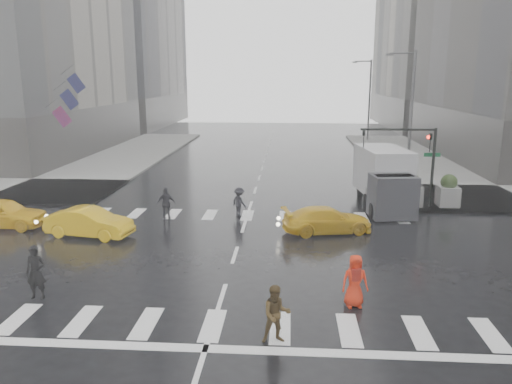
# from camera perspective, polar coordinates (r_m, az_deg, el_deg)

# --- Properties ---
(ground) EXTENTS (120.00, 120.00, 0.00)m
(ground) POSITION_cam_1_polar(r_m,az_deg,el_deg) (20.79, -2.42, -7.19)
(ground) COLOR black
(ground) RESTS_ON ground
(sidewalk_nw) EXTENTS (35.00, 35.00, 0.15)m
(sidewalk_nw) POSITION_cam_1_polar(r_m,az_deg,el_deg) (43.38, -26.19, 2.29)
(sidewalk_nw) COLOR slate
(sidewalk_nw) RESTS_ON ground
(building_ne_far) EXTENTS (26.05, 26.05, 36.00)m
(building_ne_far) POSITION_cam_1_polar(r_m,az_deg,el_deg) (80.51, 24.68, 18.44)
(building_ne_far) COLOR gray
(building_ne_far) RESTS_ON ground
(road_markings) EXTENTS (18.00, 48.00, 0.01)m
(road_markings) POSITION_cam_1_polar(r_m,az_deg,el_deg) (20.79, -2.42, -7.17)
(road_markings) COLOR silver
(road_markings) RESTS_ON ground
(traffic_signal_pole) EXTENTS (4.45, 0.42, 4.50)m
(traffic_signal_pole) POSITION_cam_1_polar(r_m,az_deg,el_deg) (28.50, 17.75, 4.44)
(traffic_signal_pole) COLOR black
(traffic_signal_pole) RESTS_ON ground
(street_lamp_near) EXTENTS (2.15, 0.22, 9.00)m
(street_lamp_near) POSITION_cam_1_polar(r_m,az_deg,el_deg) (38.43, 17.17, 9.17)
(street_lamp_near) COLOR #59595B
(street_lamp_near) RESTS_ON ground
(street_lamp_far) EXTENTS (2.15, 0.22, 9.00)m
(street_lamp_far) POSITION_cam_1_polar(r_m,az_deg,el_deg) (58.07, 12.72, 10.57)
(street_lamp_far) COLOR #59595B
(street_lamp_far) RESTS_ON ground
(planter_west) EXTENTS (1.10, 1.10, 1.80)m
(planter_west) POSITION_cam_1_polar(r_m,az_deg,el_deg) (28.67, 13.46, 0.21)
(planter_west) COLOR slate
(planter_west) RESTS_ON ground
(planter_mid) EXTENTS (1.10, 1.10, 1.80)m
(planter_mid) POSITION_cam_1_polar(r_m,az_deg,el_deg) (29.07, 17.34, 0.14)
(planter_mid) COLOR slate
(planter_mid) RESTS_ON ground
(planter_east) EXTENTS (1.10, 1.10, 1.80)m
(planter_east) POSITION_cam_1_polar(r_m,az_deg,el_deg) (29.61, 21.11, 0.08)
(planter_east) COLOR slate
(planter_east) RESTS_ON ground
(flag_cluster) EXTENTS (2.87, 3.06, 4.69)m
(flag_cluster) POSITION_cam_1_polar(r_m,az_deg,el_deg) (41.66, -20.93, 10.11)
(flag_cluster) COLOR #59595B
(flag_cluster) RESTS_ON ground
(pedestrian_black) EXTENTS (0.99, 1.00, 2.43)m
(pedestrian_black) POSITION_cam_1_polar(r_m,az_deg,el_deg) (17.90, -24.05, -6.43)
(pedestrian_black) COLOR black
(pedestrian_black) RESTS_ON ground
(pedestrian_brown) EXTENTS (0.91, 0.77, 1.66)m
(pedestrian_brown) POSITION_cam_1_polar(r_m,az_deg,el_deg) (14.10, 2.34, -13.78)
(pedestrian_brown) COLOR #463419
(pedestrian_brown) RESTS_ON ground
(pedestrian_orange) EXTENTS (0.91, 0.65, 1.72)m
(pedestrian_orange) POSITION_cam_1_polar(r_m,az_deg,el_deg) (16.38, 11.24, -9.92)
(pedestrian_orange) COLOR red
(pedestrian_orange) RESTS_ON ground
(pedestrian_far_a) EXTENTS (1.02, 0.67, 1.65)m
(pedestrian_far_a) POSITION_cam_1_polar(r_m,az_deg,el_deg) (25.97, -10.19, -1.33)
(pedestrian_far_a) COLOR black
(pedestrian_far_a) RESTS_ON ground
(pedestrian_far_b) EXTENTS (1.11, 1.09, 1.55)m
(pedestrian_far_b) POSITION_cam_1_polar(r_m,az_deg,el_deg) (26.12, -1.92, -1.15)
(pedestrian_far_b) COLOR black
(pedestrian_far_b) RESTS_ON ground
(taxi_front) EXTENTS (4.24, 1.80, 1.43)m
(taxi_front) POSITION_cam_1_polar(r_m,az_deg,el_deg) (27.21, -27.03, -2.16)
(taxi_front) COLOR #E6AF0C
(taxi_front) RESTS_ON ground
(taxi_mid) EXTENTS (4.18, 2.07, 1.32)m
(taxi_mid) POSITION_cam_1_polar(r_m,az_deg,el_deg) (24.15, -18.53, -3.32)
(taxi_mid) COLOR #E6AF0C
(taxi_mid) RESTS_ON ground
(taxi_rear) EXTENTS (4.00, 2.48, 1.22)m
(taxi_rear) POSITION_cam_1_polar(r_m,az_deg,el_deg) (23.72, 8.12, -3.17)
(taxi_rear) COLOR #E6AF0C
(taxi_rear) RESTS_ON ground
(box_truck) EXTENTS (2.29, 6.12, 3.25)m
(box_truck) POSITION_cam_1_polar(r_m,az_deg,el_deg) (28.53, 14.55, 1.63)
(box_truck) COLOR silver
(box_truck) RESTS_ON ground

